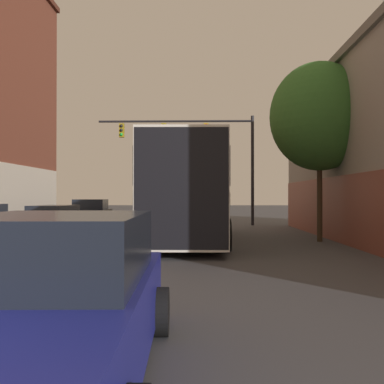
{
  "coord_description": "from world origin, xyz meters",
  "views": [
    {
      "loc": [
        2.55,
        -1.82,
        1.67
      ],
      "look_at": [
        2.21,
        13.2,
        1.8
      ],
      "focal_mm": 42.0,
      "sensor_mm": 36.0,
      "label": 1
    }
  ],
  "objects": [
    {
      "name": "traffic_signal_gantry",
      "position": [
        2.41,
        23.93,
        4.72
      ],
      "size": [
        8.96,
        0.36,
        6.28
      ],
      "color": "black",
      "rests_on": "ground_plane"
    },
    {
      "name": "parked_car_left_near",
      "position": [
        -3.93,
        24.25,
        0.7
      ],
      "size": [
        2.3,
        3.98,
        1.48
      ],
      "rotation": [
        0.0,
        0.0,
        1.62
      ],
      "color": "black",
      "rests_on": "ground_plane"
    },
    {
      "name": "hatchback_foreground",
      "position": [
        1.18,
        2.16,
        0.7
      ],
      "size": [
        2.16,
        4.54,
        1.49
      ],
      "rotation": [
        0.0,
        0.0,
        1.61
      ],
      "color": "navy",
      "rests_on": "ground_plane"
    },
    {
      "name": "lane_center_line",
      "position": [
        0.0,
        13.97,
        0.0
      ],
      "size": [
        0.14,
        39.94,
        0.01
      ],
      "color": "silver",
      "rests_on": "ground_plane"
    },
    {
      "name": "bus",
      "position": [
        1.93,
        14.76,
        1.96
      ],
      "size": [
        2.97,
        10.33,
        3.5
      ],
      "rotation": [
        0.0,
        0.0,
        1.59
      ],
      "color": "silver",
      "rests_on": "ground_plane"
    },
    {
      "name": "parked_car_left_far",
      "position": [
        -3.88,
        17.67,
        0.61
      ],
      "size": [
        2.22,
        4.63,
        1.27
      ],
      "rotation": [
        0.0,
        0.0,
        1.48
      ],
      "color": "slate",
      "rests_on": "ground_plane"
    },
    {
      "name": "street_tree_near",
      "position": [
        6.86,
        14.73,
        4.59
      ],
      "size": [
        3.63,
        3.27,
        6.6
      ],
      "color": "#3D2D1E",
      "rests_on": "ground_plane"
    }
  ]
}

